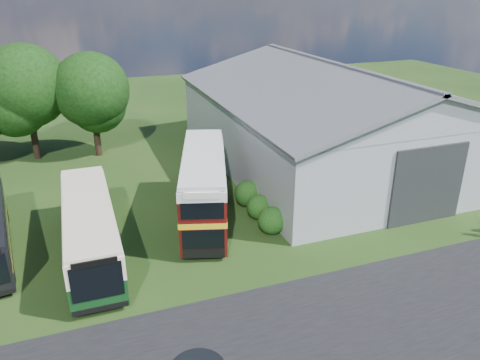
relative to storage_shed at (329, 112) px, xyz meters
name	(u,v)px	position (x,y,z in m)	size (l,w,h in m)	color
ground	(212,313)	(-15.00, -15.98, -4.17)	(120.00, 120.00, 0.00)	#1A3410
asphalt_road	(301,341)	(-12.00, -18.98, -4.17)	(60.00, 8.00, 0.02)	black
storage_shed	(329,112)	(0.00, 0.00, 0.00)	(18.80, 24.80, 8.15)	gray
tree_mid	(25,86)	(-23.00, 8.82, 2.02)	(6.80, 6.80, 9.60)	black
tree_right_a	(91,90)	(-18.00, 7.82, 1.52)	(6.26, 6.26, 8.83)	black
shrub_front	(271,232)	(-9.40, -9.98, -4.17)	(1.70, 1.70, 1.70)	#194714
shrub_mid	(259,217)	(-9.40, -7.98, -4.17)	(1.60, 1.60, 1.60)	#194714
shrub_back	(248,205)	(-9.40, -5.98, -4.17)	(1.80, 1.80, 1.80)	#194714
bus_green_single	(90,228)	(-19.69, -8.95, -2.52)	(2.68, 11.23, 3.09)	black
bus_maroon_double	(204,187)	(-12.70, -6.99, -1.97)	(5.45, 10.53, 4.39)	black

